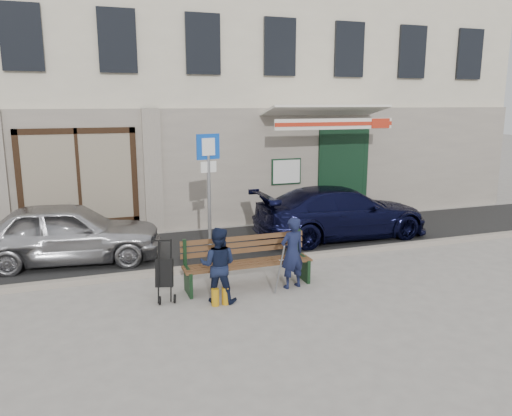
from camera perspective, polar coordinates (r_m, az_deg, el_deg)
name	(u,v)px	position (r m, az deg, el deg)	size (l,w,h in m)	color
ground	(272,291)	(9.17, 1.84, -9.44)	(80.00, 80.00, 0.00)	#9E9991
asphalt_lane	(225,245)	(11.96, -3.53, -4.28)	(60.00, 3.20, 0.01)	#282828
curb	(246,263)	(10.48, -1.13, -6.31)	(60.00, 0.18, 0.12)	#9E9384
building	(177,50)	(16.78, -8.98, 17.40)	(20.00, 8.27, 10.00)	beige
car_silver	(68,233)	(11.26, -20.74, -2.65)	(1.55, 3.86, 1.31)	#ADADB2
car_navy	(341,212)	(12.71, 9.71, -0.48)	(1.81, 4.45, 1.29)	black
parking_sign	(209,179)	(10.12, -5.42, 3.37)	(0.50, 0.15, 2.74)	gray
bench	(245,263)	(9.21, -1.21, -6.31)	(2.40, 1.17, 0.98)	brown
man	(292,253)	(9.14, 4.16, -5.13)	(0.48, 0.32, 1.33)	#141A38
woman	(218,265)	(8.51, -4.36, -6.51)	(0.64, 0.50, 1.31)	#131B35
stroller	(165,274)	(8.77, -10.41, -7.46)	(0.36, 0.47, 1.03)	black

